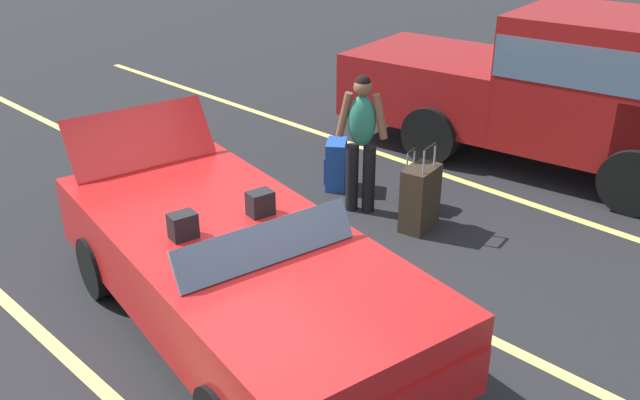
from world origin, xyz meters
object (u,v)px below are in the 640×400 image
object	(u,v)px
suitcase_large_black	(420,198)
traveler_person	(361,137)
suitcase_small_carryon	(414,187)
suitcase_medium_bright	(336,164)
parked_pickup_truck_near	(559,86)
convertible_car	(249,281)

from	to	relation	value
suitcase_large_black	traveler_person	bearing A→B (deg)	-0.89
suitcase_small_carryon	suitcase_medium_bright	bearing A→B (deg)	-178.81
suitcase_large_black	suitcase_small_carryon	world-z (taller)	suitcase_large_black
suitcase_medium_bright	parked_pickup_truck_near	distance (m)	3.16
convertible_car	suitcase_medium_bright	size ratio (longest dim) A/B	7.16
convertible_car	suitcase_large_black	distance (m)	2.71
suitcase_medium_bright	parked_pickup_truck_near	bearing A→B (deg)	-158.36
suitcase_large_black	convertible_car	bearing A→B (deg)	85.33
suitcase_medium_bright	traveler_person	size ratio (longest dim) A/B	0.38
suitcase_medium_bright	suitcase_small_carryon	bearing A→B (deg)	155.19
suitcase_medium_bright	suitcase_small_carryon	world-z (taller)	suitcase_small_carryon
suitcase_large_black	traveler_person	distance (m)	0.97
suitcase_medium_bright	traveler_person	world-z (taller)	traveler_person
convertible_car	suitcase_large_black	size ratio (longest dim) A/B	4.39
traveler_person	suitcase_small_carryon	bearing A→B (deg)	111.14
convertible_car	suitcase_small_carryon	bearing A→B (deg)	111.70
suitcase_small_carryon	convertible_car	bearing A→B (deg)	-89.87
parked_pickup_truck_near	suitcase_small_carryon	bearing A→B (deg)	-110.27
convertible_car	suitcase_medium_bright	distance (m)	3.33
suitcase_large_black	parked_pickup_truck_near	bearing A→B (deg)	-102.32
suitcase_large_black	suitcase_small_carryon	distance (m)	0.58
suitcase_large_black	traveler_person	size ratio (longest dim) A/B	0.61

